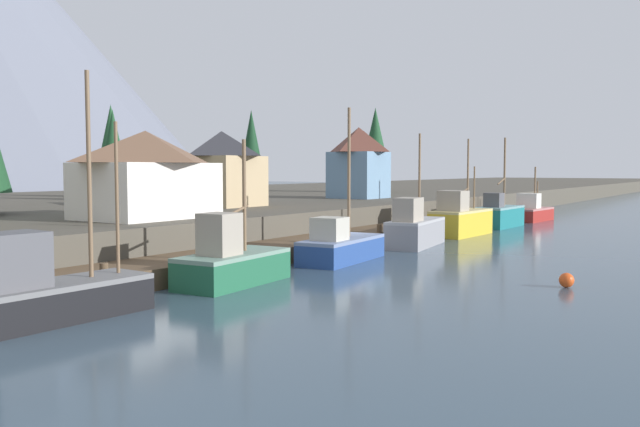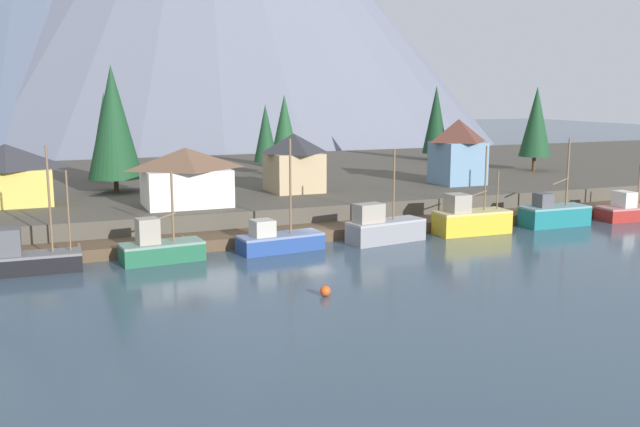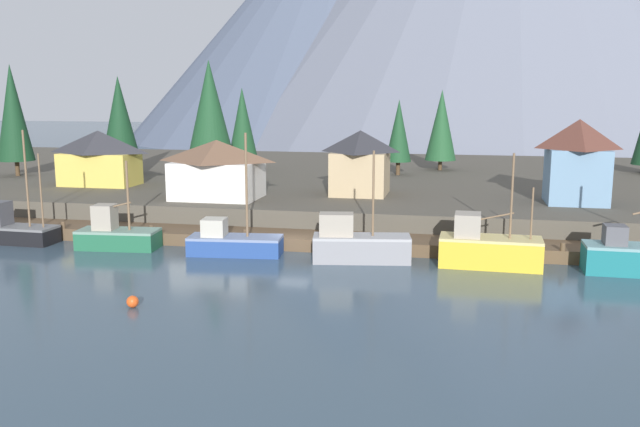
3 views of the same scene
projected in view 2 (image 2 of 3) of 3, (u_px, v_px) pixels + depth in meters
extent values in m
cube|color=#384C5B|center=(252.00, 213.00, 80.61)|extent=(400.00, 400.00, 1.00)
cube|color=brown|center=(310.00, 233.00, 64.04)|extent=(80.00, 4.00, 1.00)
cylinder|color=brown|center=(79.00, 253.00, 54.84)|extent=(0.36, 0.36, 1.60)
cylinder|color=brown|center=(182.00, 245.00, 57.85)|extent=(0.36, 0.36, 1.60)
cylinder|color=brown|center=(275.00, 237.00, 60.85)|extent=(0.36, 0.36, 1.60)
cylinder|color=brown|center=(359.00, 230.00, 63.85)|extent=(0.36, 0.36, 1.60)
cylinder|color=brown|center=(435.00, 224.00, 66.85)|extent=(0.36, 0.36, 1.60)
cylinder|color=brown|center=(505.00, 218.00, 69.86)|extent=(0.36, 0.36, 1.60)
cylinder|color=brown|center=(570.00, 213.00, 72.86)|extent=(0.36, 0.36, 1.60)
cylinder|color=brown|center=(629.00, 208.00, 75.86)|extent=(0.36, 0.36, 1.60)
cube|color=#4C473D|center=(225.00, 185.00, 91.24)|extent=(400.00, 56.00, 2.50)
cone|color=#4C566B|center=(41.00, 2.00, 175.72)|extent=(121.62, 121.62, 69.44)
cube|color=black|center=(31.00, 264.00, 52.05)|extent=(7.17, 2.70, 1.23)
cube|color=slate|center=(30.00, 255.00, 51.93)|extent=(7.17, 2.70, 0.20)
cube|color=#4C4C51|center=(5.00, 242.00, 51.18)|extent=(2.13, 1.76, 1.96)
cylinder|color=brown|center=(49.00, 199.00, 51.77)|extent=(0.17, 0.17, 7.88)
cylinder|color=brown|center=(68.00, 211.00, 52.37)|extent=(0.15, 0.15, 6.03)
cube|color=#1E5B3D|center=(162.00, 253.00, 55.41)|extent=(6.52, 3.14, 1.34)
cube|color=gray|center=(162.00, 243.00, 55.27)|extent=(6.52, 3.14, 0.20)
cube|color=gray|center=(148.00, 231.00, 54.61)|extent=(1.75, 1.71, 1.98)
cylinder|color=brown|center=(172.00, 207.00, 55.22)|extent=(0.19, 0.19, 5.49)
cylinder|color=brown|center=(160.00, 218.00, 54.89)|extent=(2.57, 0.36, 0.77)
cube|color=navy|center=(280.00, 244.00, 59.04)|extent=(7.32, 3.24, 1.23)
cube|color=#6C7DA2|center=(280.00, 235.00, 58.92)|extent=(7.32, 3.24, 0.20)
cube|color=#B2AD9E|center=(262.00, 228.00, 58.04)|extent=(1.90, 1.91, 1.34)
cylinder|color=brown|center=(290.00, 186.00, 58.67)|extent=(0.19, 0.19, 7.88)
cube|color=gray|center=(386.00, 232.00, 62.53)|extent=(7.40, 3.54, 1.74)
cube|color=#9F9FA2|center=(386.00, 221.00, 62.37)|extent=(7.40, 3.54, 0.20)
cube|color=gray|center=(369.00, 213.00, 61.25)|extent=(2.68, 1.90, 1.64)
cylinder|color=brown|center=(394.00, 185.00, 62.23)|extent=(0.17, 0.17, 6.23)
cube|color=gold|center=(472.00, 223.00, 66.22)|extent=(7.18, 2.97, 1.95)
cube|color=tan|center=(472.00, 212.00, 66.04)|extent=(7.18, 2.97, 0.20)
cube|color=gray|center=(457.00, 203.00, 65.31)|extent=(1.87, 2.16, 1.66)
cylinder|color=brown|center=(486.00, 178.00, 65.96)|extent=(0.16, 0.16, 5.99)
cylinder|color=brown|center=(498.00, 190.00, 66.65)|extent=(0.14, 0.14, 3.65)
cylinder|color=brown|center=(476.00, 194.00, 65.88)|extent=(2.39, 0.19, 0.69)
cube|color=#196B70|center=(554.00, 217.00, 69.97)|extent=(6.88, 2.79, 1.79)
cube|color=#679496|center=(555.00, 207.00, 69.80)|extent=(6.88, 2.79, 0.20)
cube|color=#4C4C51|center=(543.00, 200.00, 69.13)|extent=(1.45, 1.59, 1.34)
cylinder|color=brown|center=(568.00, 172.00, 69.70)|extent=(0.20, 0.20, 6.64)
cylinder|color=brown|center=(561.00, 181.00, 69.56)|extent=(2.00, 0.16, 0.71)
cube|color=maroon|center=(628.00, 214.00, 73.28)|extent=(6.52, 3.29, 1.22)
cube|color=#AD6C6A|center=(629.00, 207.00, 73.16)|extent=(6.52, 3.29, 0.20)
cube|color=silver|center=(624.00, 199.00, 72.81)|extent=(1.60, 2.28, 1.58)
cylinder|color=brown|center=(639.00, 185.00, 73.12)|extent=(0.19, 0.19, 4.40)
cube|color=gold|center=(8.00, 188.00, 66.21)|extent=(7.80, 4.38, 3.46)
pyramid|color=#2D2D33|center=(6.00, 157.00, 65.71)|extent=(8.18, 4.60, 2.37)
cube|color=tan|center=(294.00, 172.00, 75.96)|extent=(5.23, 5.66, 4.14)
pyramid|color=#2D2D33|center=(294.00, 143.00, 75.43)|extent=(5.49, 5.94, 2.06)
cube|color=#6689A8|center=(457.00, 163.00, 81.95)|extent=(5.09, 5.01, 4.87)
pyramid|color=brown|center=(459.00, 130.00, 81.31)|extent=(5.34, 5.26, 2.61)
cube|color=silver|center=(186.00, 187.00, 66.48)|extent=(7.76, 5.78, 3.46)
pyramid|color=brown|center=(185.00, 158.00, 66.01)|extent=(8.15, 6.07, 2.00)
cylinder|color=#4C3823|center=(285.00, 163.00, 99.60)|extent=(0.50, 0.50, 1.28)
cone|color=#1E4C28|center=(284.00, 127.00, 98.73)|extent=(3.94, 3.94, 8.89)
cylinder|color=#4C3823|center=(107.00, 172.00, 85.34)|extent=(0.50, 0.50, 1.97)
cone|color=#194223|center=(105.00, 129.00, 84.44)|extent=(3.56, 3.56, 8.47)
cylinder|color=#4C3823|center=(116.00, 185.00, 75.51)|extent=(0.50, 0.50, 1.50)
cone|color=#194223|center=(113.00, 122.00, 74.36)|extent=(5.69, 5.69, 11.85)
cylinder|color=#4C3823|center=(534.00, 163.00, 95.69)|extent=(0.50, 0.50, 1.95)
cone|color=#194223|center=(536.00, 122.00, 94.72)|extent=(4.23, 4.23, 9.28)
cylinder|color=#4C3823|center=(435.00, 157.00, 109.78)|extent=(0.50, 0.50, 1.14)
cone|color=#14381E|center=(436.00, 120.00, 108.80)|extent=(3.98, 3.98, 10.29)
cylinder|color=#4C3823|center=(266.00, 168.00, 92.01)|extent=(0.50, 0.50, 1.63)
cone|color=#194223|center=(266.00, 133.00, 91.24)|extent=(3.09, 3.09, 7.36)
sphere|color=#E04C19|center=(325.00, 291.00, 46.12)|extent=(0.70, 0.70, 0.70)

